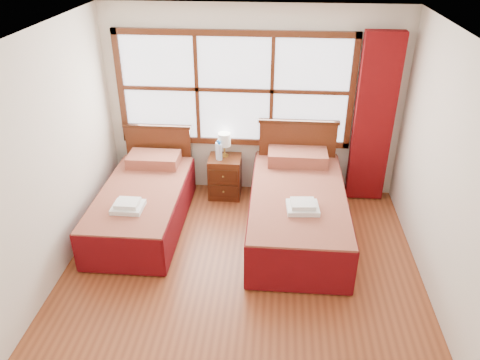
{
  "coord_description": "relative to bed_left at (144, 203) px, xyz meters",
  "views": [
    {
      "loc": [
        0.33,
        -3.78,
        3.46
      ],
      "look_at": [
        -0.05,
        0.7,
        0.97
      ],
      "focal_mm": 35.0,
      "sensor_mm": 36.0,
      "label": 1
    }
  ],
  "objects": [
    {
      "name": "floor",
      "position": [
        1.33,
        -1.2,
        -0.3
      ],
      "size": [
        4.5,
        4.5,
        0.0
      ],
      "primitive_type": "plane",
      "color": "brown",
      "rests_on": "ground"
    },
    {
      "name": "ceiling",
      "position": [
        1.33,
        -1.2,
        2.3
      ],
      "size": [
        4.5,
        4.5,
        0.0
      ],
      "primitive_type": "plane",
      "rotation": [
        3.14,
        0.0,
        0.0
      ],
      "color": "white",
      "rests_on": "wall_back"
    },
    {
      "name": "wall_back",
      "position": [
        1.33,
        1.05,
        1.0
      ],
      "size": [
        4.0,
        0.0,
        4.0
      ],
      "primitive_type": "plane",
      "rotation": [
        1.57,
        0.0,
        0.0
      ],
      "color": "silver",
      "rests_on": "floor"
    },
    {
      "name": "wall_left",
      "position": [
        -0.67,
        -1.2,
        1.0
      ],
      "size": [
        0.0,
        4.5,
        4.5
      ],
      "primitive_type": "plane",
      "rotation": [
        1.57,
        0.0,
        1.57
      ],
      "color": "silver",
      "rests_on": "floor"
    },
    {
      "name": "wall_right",
      "position": [
        3.33,
        -1.2,
        1.0
      ],
      "size": [
        0.0,
        4.5,
        4.5
      ],
      "primitive_type": "plane",
      "rotation": [
        1.57,
        0.0,
        -1.57
      ],
      "color": "silver",
      "rests_on": "floor"
    },
    {
      "name": "window",
      "position": [
        1.08,
        1.01,
        1.2
      ],
      "size": [
        3.16,
        0.06,
        1.56
      ],
      "color": "white",
      "rests_on": "wall_back"
    },
    {
      "name": "curtain",
      "position": [
        2.93,
        0.91,
        0.87
      ],
      "size": [
        0.5,
        0.16,
        2.3
      ],
      "primitive_type": "cube",
      "color": "maroon",
      "rests_on": "wall_back"
    },
    {
      "name": "bed_left",
      "position": [
        0.0,
        0.0,
        0.0
      ],
      "size": [
        1.02,
        2.04,
        0.99
      ],
      "color": "#3D1C0C",
      "rests_on": "floor"
    },
    {
      "name": "bed_right",
      "position": [
        1.96,
        -0.0,
        0.04
      ],
      "size": [
        1.15,
        2.24,
        1.13
      ],
      "color": "#3D1C0C",
      "rests_on": "floor"
    },
    {
      "name": "nightstand",
      "position": [
        0.96,
        0.8,
        -0.01
      ],
      "size": [
        0.45,
        0.44,
        0.59
      ],
      "color": "#502411",
      "rests_on": "floor"
    },
    {
      "name": "towels_left",
      "position": [
        -0.02,
        -0.5,
        0.27
      ],
      "size": [
        0.36,
        0.31,
        0.1
      ],
      "rotation": [
        0.0,
        0.0,
        -0.01
      ],
      "color": "white",
      "rests_on": "bed_left"
    },
    {
      "name": "towels_right",
      "position": [
        1.99,
        -0.47,
        0.34
      ],
      "size": [
        0.38,
        0.34,
        0.11
      ],
      "rotation": [
        0.0,
        0.0,
        0.08
      ],
      "color": "white",
      "rests_on": "bed_right"
    },
    {
      "name": "lamp",
      "position": [
        0.95,
        0.86,
        0.53
      ],
      "size": [
        0.18,
        0.18,
        0.34
      ],
      "color": "gold",
      "rests_on": "nightstand"
    },
    {
      "name": "bottle_near",
      "position": [
        0.88,
        0.76,
        0.42
      ],
      "size": [
        0.07,
        0.07,
        0.28
      ],
      "color": "#C4DFFC",
      "rests_on": "nightstand"
    },
    {
      "name": "bottle_far",
      "position": [
        0.9,
        0.74,
        0.41
      ],
      "size": [
        0.07,
        0.07,
        0.27
      ],
      "color": "#C4DFFC",
      "rests_on": "nightstand"
    }
  ]
}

